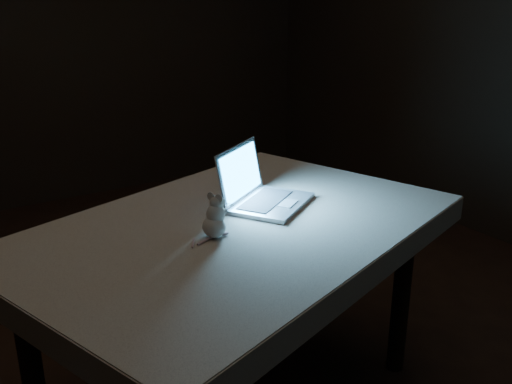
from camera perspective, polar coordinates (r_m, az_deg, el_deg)
floor at (r=2.44m, az=-5.33°, el=-18.47°), size 5.00×5.00×0.00m
back_wall at (r=4.31m, az=-22.57°, el=15.43°), size 4.50×0.04×2.60m
table at (r=2.10m, az=-1.88°, el=-12.81°), size 1.61×1.28×0.75m
tablecloth at (r=1.92m, az=-2.09°, el=-4.56°), size 1.78×1.56×0.09m
laptop at (r=2.04m, az=1.64°, el=1.42°), size 0.41×0.39×0.21m
plush_mouse at (r=1.79m, az=-4.26°, el=-2.41°), size 0.13×0.13×0.14m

